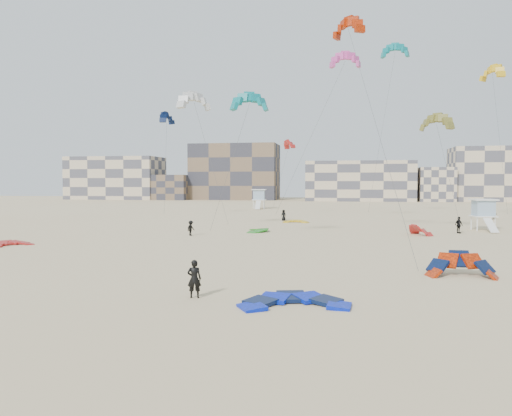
% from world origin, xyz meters
% --- Properties ---
extents(ground, '(320.00, 320.00, 0.00)m').
position_xyz_m(ground, '(0.00, 0.00, 0.00)').
color(ground, '#CDB889').
rests_on(ground, ground).
extents(kite_ground_blue, '(5.66, 5.83, 1.07)m').
position_xyz_m(kite_ground_blue, '(3.62, -3.31, 0.00)').
color(kite_ground_blue, '#0022EB').
rests_on(kite_ground_blue, ground).
extents(kite_ground_orange, '(4.08, 4.12, 3.99)m').
position_xyz_m(kite_ground_orange, '(12.90, 5.53, 0.00)').
color(kite_ground_orange, '#FF3807').
rests_on(kite_ground_orange, ground).
extents(kite_ground_red, '(4.99, 4.92, 1.38)m').
position_xyz_m(kite_ground_red, '(-23.82, 13.89, 0.00)').
color(kite_ground_red, red).
rests_on(kite_ground_red, ground).
extents(kite_ground_green, '(4.30, 4.07, 1.27)m').
position_xyz_m(kite_ground_green, '(-4.21, 30.49, 0.00)').
color(kite_ground_green, '#2A981E').
rests_on(kite_ground_green, ground).
extents(kite_ground_red_far, '(4.21, 4.15, 3.16)m').
position_xyz_m(kite_ground_red_far, '(13.90, 29.89, 0.00)').
color(kite_ground_red_far, red).
rests_on(kite_ground_red_far, ground).
extents(kite_ground_yellow, '(3.42, 3.61, 1.04)m').
position_xyz_m(kite_ground_yellow, '(-1.05, 44.14, 0.00)').
color(kite_ground_yellow, gold).
rests_on(kite_ground_yellow, ground).
extents(kitesurfer_main, '(0.77, 0.59, 1.91)m').
position_xyz_m(kitesurfer_main, '(-1.43, -2.67, 0.95)').
color(kitesurfer_main, black).
rests_on(kitesurfer_main, ground).
extents(kitesurfer_c, '(0.93, 1.19, 1.61)m').
position_xyz_m(kitesurfer_c, '(-10.38, 24.86, 0.81)').
color(kitesurfer_c, black).
rests_on(kitesurfer_c, ground).
extents(kitesurfer_d, '(0.94, 1.18, 1.87)m').
position_xyz_m(kitesurfer_d, '(18.40, 32.42, 0.94)').
color(kitesurfer_d, black).
rests_on(kitesurfer_d, ground).
extents(kitesurfer_e, '(0.89, 0.69, 1.62)m').
position_xyz_m(kitesurfer_e, '(-3.14, 47.16, 0.81)').
color(kitesurfer_e, black).
rests_on(kitesurfer_e, ground).
extents(kitesurfer_f, '(1.05, 1.50, 1.56)m').
position_xyz_m(kitesurfer_f, '(28.29, 55.34, 0.78)').
color(kitesurfer_f, black).
rests_on(kitesurfer_f, ground).
extents(kite_fly_teal_a, '(6.07, 4.43, 13.61)m').
position_xyz_m(kite_fly_teal_a, '(-3.17, 20.74, 13.21)').
color(kite_fly_teal_a, '#07897C').
rests_on(kite_fly_teal_a, ground).
extents(kite_fly_orange, '(6.14, 24.46, 20.55)m').
position_xyz_m(kite_fly_orange, '(6.01, 23.39, 20.49)').
color(kite_fly_orange, '#FF3807').
rests_on(kite_fly_orange, ground).
extents(kite_fly_grey, '(7.27, 5.61, 15.48)m').
position_xyz_m(kite_fly_grey, '(-11.52, 30.00, 14.97)').
color(kite_fly_grey, white).
rests_on(kite_fly_grey, ground).
extents(kite_fly_pink, '(12.12, 5.34, 22.40)m').
position_xyz_m(kite_fly_pink, '(5.69, 43.55, 22.16)').
color(kite_fly_pink, '#E041A8').
rests_on(kite_fly_pink, ground).
extents(kite_fly_olive, '(5.13, 5.01, 12.64)m').
position_xyz_m(kite_fly_olive, '(15.73, 32.07, 12.21)').
color(kite_fly_olive, olive).
rests_on(kite_fly_olive, ground).
extents(kite_fly_yellow, '(5.43, 5.33, 21.75)m').
position_xyz_m(kite_fly_yellow, '(26.51, 51.19, 21.30)').
color(kite_fly_yellow, gold).
rests_on(kite_fly_yellow, ground).
extents(kite_fly_navy, '(4.45, 10.08, 16.31)m').
position_xyz_m(kite_fly_navy, '(-23.01, 51.98, 16.04)').
color(kite_fly_navy, '#081447').
rests_on(kite_fly_navy, ground).
extents(kite_fly_teal_b, '(6.11, 4.63, 26.70)m').
position_xyz_m(kite_fly_teal_b, '(13.38, 56.12, 26.26)').
color(kite_fly_teal_b, '#07897C').
rests_on(kite_fly_teal_b, ground).
extents(kite_fly_red, '(4.95, 4.13, 12.43)m').
position_xyz_m(kite_fly_red, '(-3.78, 59.72, 12.09)').
color(kite_fly_red, red).
rests_on(kite_fly_red, ground).
extents(lifeguard_tower_near, '(2.88, 5.23, 3.73)m').
position_xyz_m(lifeguard_tower_near, '(21.98, 36.49, 1.85)').
color(lifeguard_tower_near, white).
rests_on(lifeguard_tower_near, ground).
extents(lifeguard_tower_far, '(3.20, 5.85, 4.19)m').
position_xyz_m(lifeguard_tower_far, '(-12.39, 78.94, 2.08)').
color(lifeguard_tower_far, white).
rests_on(lifeguard_tower_far, ground).
extents(condo_west_a, '(30.00, 15.00, 14.00)m').
position_xyz_m(condo_west_a, '(-70.00, 130.00, 7.00)').
color(condo_west_a, beige).
rests_on(condo_west_a, ground).
extents(condo_west_b, '(28.00, 14.00, 18.00)m').
position_xyz_m(condo_west_b, '(-30.00, 134.00, 9.00)').
color(condo_west_b, brown).
rests_on(condo_west_b, ground).
extents(condo_mid, '(32.00, 16.00, 12.00)m').
position_xyz_m(condo_mid, '(10.00, 130.00, 6.00)').
color(condo_mid, beige).
rests_on(condo_mid, ground).
extents(condo_east, '(26.00, 14.00, 16.00)m').
position_xyz_m(condo_east, '(50.00, 132.00, 8.00)').
color(condo_east, beige).
rests_on(condo_east, ground).
extents(condo_fill_left, '(12.00, 10.00, 8.00)m').
position_xyz_m(condo_fill_left, '(-50.00, 128.00, 4.00)').
color(condo_fill_left, brown).
rests_on(condo_fill_left, ground).
extents(condo_fill_right, '(10.00, 10.00, 10.00)m').
position_xyz_m(condo_fill_right, '(32.00, 128.00, 5.00)').
color(condo_fill_right, beige).
rests_on(condo_fill_right, ground).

